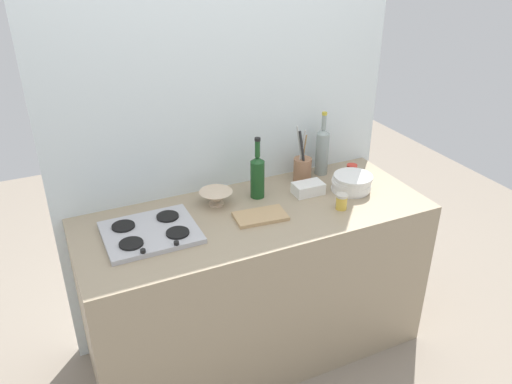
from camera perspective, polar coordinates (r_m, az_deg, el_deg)
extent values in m
plane|color=gray|center=(3.15, 0.00, -16.67)|extent=(6.00, 6.00, 0.00)
cube|color=tan|center=(2.85, 0.00, -10.19)|extent=(1.80, 0.70, 0.90)
cube|color=silver|center=(2.82, -3.28, 5.17)|extent=(1.90, 0.06, 2.25)
cube|color=#B2B2B7|center=(2.47, -11.62, -4.41)|extent=(0.43, 0.37, 0.02)
cylinder|color=black|center=(2.38, -13.68, -5.57)|extent=(0.11, 0.11, 0.01)
cylinder|color=black|center=(2.42, -8.69, -4.48)|extent=(0.11, 0.11, 0.01)
cylinder|color=black|center=(2.52, -14.51, -3.68)|extent=(0.11, 0.11, 0.01)
cylinder|color=black|center=(2.55, -9.79, -2.68)|extent=(0.11, 0.11, 0.01)
cylinder|color=black|center=(2.31, -12.43, -6.42)|extent=(0.02, 0.02, 0.02)
cylinder|color=black|center=(2.34, -8.83, -5.61)|extent=(0.02, 0.02, 0.02)
cylinder|color=white|center=(2.87, 10.41, 0.33)|extent=(0.21, 0.21, 0.01)
cylinder|color=white|center=(2.86, 10.52, 0.50)|extent=(0.21, 0.21, 0.01)
cylinder|color=white|center=(2.86, 10.55, 0.72)|extent=(0.21, 0.21, 0.01)
cylinder|color=white|center=(2.85, 10.54, 0.93)|extent=(0.21, 0.21, 0.01)
cylinder|color=white|center=(2.85, 10.49, 1.15)|extent=(0.21, 0.21, 0.01)
cylinder|color=white|center=(2.84, 10.59, 1.35)|extent=(0.21, 0.21, 0.01)
cylinder|color=white|center=(2.84, 10.68, 1.56)|extent=(0.21, 0.21, 0.01)
cylinder|color=white|center=(2.83, 10.69, 1.75)|extent=(0.21, 0.21, 0.01)
cylinder|color=#19471E|center=(2.71, 0.16, 1.42)|extent=(0.08, 0.08, 0.21)
cone|color=#19471E|center=(2.66, 0.16, 3.66)|extent=(0.08, 0.08, 0.03)
cylinder|color=#19471E|center=(2.64, 0.17, 4.80)|extent=(0.03, 0.03, 0.09)
cylinder|color=black|center=(2.62, 0.17, 5.87)|extent=(0.03, 0.03, 0.02)
cylinder|color=gray|center=(2.99, 7.33, 4.22)|extent=(0.07, 0.07, 0.25)
cone|color=gray|center=(2.94, 7.49, 6.68)|extent=(0.07, 0.07, 0.03)
cylinder|color=gray|center=(2.92, 7.56, 7.69)|extent=(0.03, 0.03, 0.08)
cylinder|color=gold|center=(2.90, 7.62, 8.62)|extent=(0.03, 0.03, 0.02)
cylinder|color=beige|center=(2.69, -4.43, -1.28)|extent=(0.08, 0.08, 0.01)
cone|color=beige|center=(2.67, -4.46, -0.56)|extent=(0.17, 0.17, 0.07)
cube|color=white|center=(2.79, 5.81, 0.40)|extent=(0.16, 0.11, 0.06)
cylinder|color=#996B4C|center=(2.92, 5.17, 2.50)|extent=(0.10, 0.10, 0.13)
cylinder|color=#997247|center=(2.87, 5.30, 4.22)|extent=(0.03, 0.01, 0.22)
cylinder|color=#262626|center=(2.85, 5.20, 4.35)|extent=(0.04, 0.05, 0.25)
cylinder|color=#B7B7B2|center=(2.86, 5.08, 4.51)|extent=(0.04, 0.03, 0.25)
cylinder|color=#B7B7B2|center=(2.86, 4.92, 4.70)|extent=(0.04, 0.04, 0.27)
cylinder|color=gold|center=(2.66, 9.47, -1.18)|extent=(0.06, 0.06, 0.07)
cylinder|color=beige|center=(2.64, 9.53, -0.40)|extent=(0.06, 0.06, 0.01)
cylinder|color=#C64C2D|center=(3.00, 10.55, 2.17)|extent=(0.06, 0.06, 0.07)
cylinder|color=red|center=(2.98, 10.62, 2.88)|extent=(0.06, 0.06, 0.01)
cube|color=tan|center=(2.56, 0.43, -2.72)|extent=(0.27, 0.17, 0.02)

